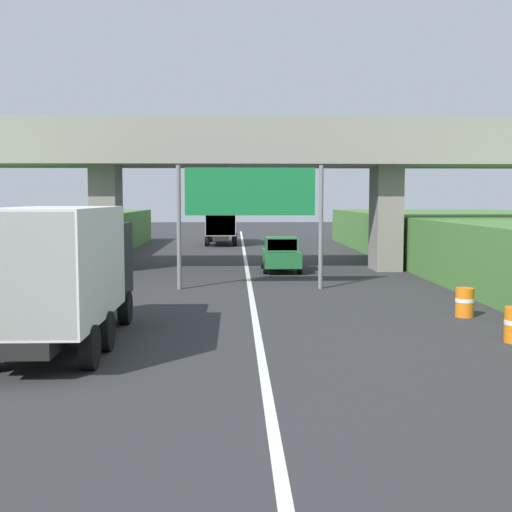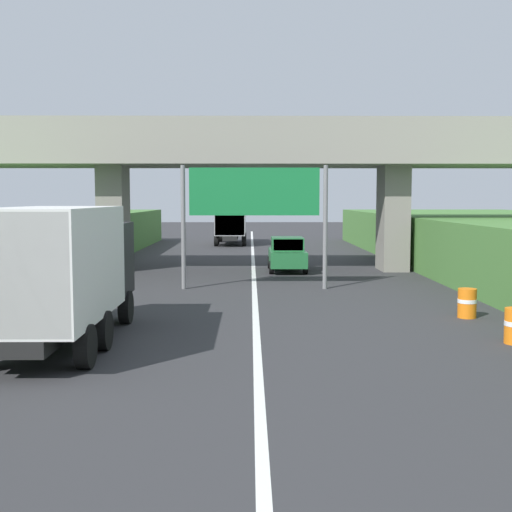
{
  "view_description": "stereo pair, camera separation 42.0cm",
  "coord_description": "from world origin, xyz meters",
  "px_view_note": "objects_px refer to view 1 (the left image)",
  "views": [
    {
      "loc": [
        -0.58,
        -0.94,
        3.64
      ],
      "look_at": [
        0.0,
        17.67,
        2.0
      ],
      "focal_mm": 45.81,
      "sensor_mm": 36.0,
      "label": 1
    },
    {
      "loc": [
        -0.16,
        -0.95,
        3.64
      ],
      "look_at": [
        0.0,
        17.67,
        2.0
      ],
      "focal_mm": 45.81,
      "sensor_mm": 36.0,
      "label": 2
    }
  ],
  "objects_px": {
    "truck_black": "(65,268)",
    "car_green": "(281,254)",
    "overhead_highway_sign": "(250,199)",
    "truck_silver": "(221,220)",
    "construction_barrel_4": "(465,302)"
  },
  "relations": [
    {
      "from": "car_green",
      "to": "construction_barrel_4",
      "type": "distance_m",
      "value": 13.75
    },
    {
      "from": "car_green",
      "to": "overhead_highway_sign",
      "type": "bearing_deg",
      "value": -104.7
    },
    {
      "from": "overhead_highway_sign",
      "to": "construction_barrel_4",
      "type": "bearing_deg",
      "value": -44.99
    },
    {
      "from": "truck_black",
      "to": "overhead_highway_sign",
      "type": "bearing_deg",
      "value": 64.72
    },
    {
      "from": "overhead_highway_sign",
      "to": "car_green",
      "type": "xyz_separation_m",
      "value": [
        1.68,
        6.41,
        -2.77
      ]
    },
    {
      "from": "truck_black",
      "to": "car_green",
      "type": "bearing_deg",
      "value": 68.66
    },
    {
      "from": "truck_black",
      "to": "car_green",
      "type": "relative_size",
      "value": 1.78
    },
    {
      "from": "overhead_highway_sign",
      "to": "car_green",
      "type": "bearing_deg",
      "value": 75.3
    },
    {
      "from": "truck_black",
      "to": "car_green",
      "type": "distance_m",
      "value": 17.76
    },
    {
      "from": "truck_black",
      "to": "car_green",
      "type": "height_order",
      "value": "truck_black"
    },
    {
      "from": "overhead_highway_sign",
      "to": "car_green",
      "type": "relative_size",
      "value": 1.43
    },
    {
      "from": "truck_black",
      "to": "car_green",
      "type": "xyz_separation_m",
      "value": [
        6.45,
        16.51,
        -1.08
      ]
    },
    {
      "from": "car_green",
      "to": "construction_barrel_4",
      "type": "xyz_separation_m",
      "value": [
        4.79,
        -12.88,
        -0.4
      ]
    },
    {
      "from": "truck_silver",
      "to": "car_green",
      "type": "bearing_deg",
      "value": -80.18
    },
    {
      "from": "truck_silver",
      "to": "car_green",
      "type": "relative_size",
      "value": 1.78
    }
  ]
}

